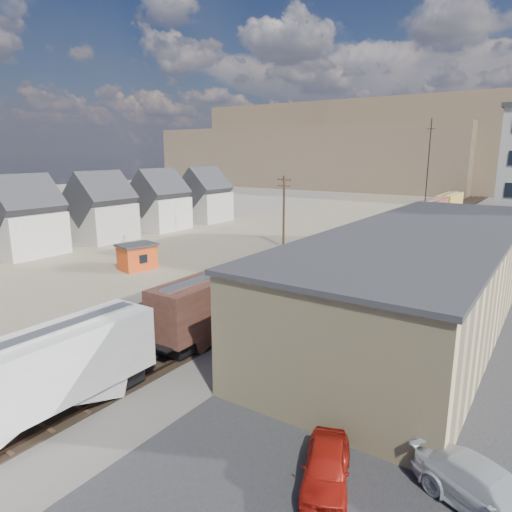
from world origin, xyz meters
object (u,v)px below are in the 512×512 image
Objects in this scene: utility_pole_north at (284,210)px; parked_car_red at (326,467)px; maintenance_shed at (137,256)px; freight_train at (348,245)px; parked_car_silver at (490,494)px.

parked_car_red is at bearing -57.17° from utility_pole_north.
parked_car_red is (33.00, -19.50, -0.75)m from maintenance_shed.
parked_car_red is (13.34, -33.43, -2.01)m from freight_train.
utility_pole_north reaches higher than parked_car_red.
maintenance_shed is at bearing -109.97° from utility_pole_north.
utility_pole_north is 2.12× the size of maintenance_shed.
maintenance_shed is 38.34m from parked_car_red.
utility_pole_north is at bearing 152.83° from freight_train.
parked_car_silver is (5.68, 1.99, 0.08)m from parked_car_red.
freight_train is 24.12m from maintenance_shed.
utility_pole_north is 47.51m from parked_car_red.
parked_car_silver reaches higher than parked_car_red.
parked_car_silver is (19.02, -31.44, -1.93)m from freight_train.
freight_train reaches higher than parked_car_silver.
freight_train is 20.18× the size of parked_car_silver.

